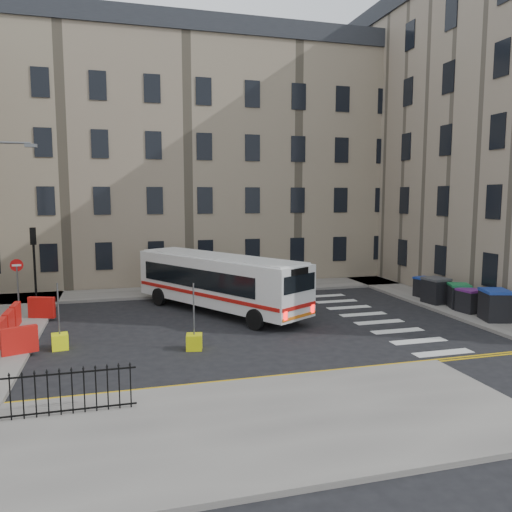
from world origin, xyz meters
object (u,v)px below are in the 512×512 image
wheelie_bin_a (495,305)px  wheelie_bin_b (469,300)px  wheelie_bin_e (424,287)px  bollard_chevron (194,342)px  wheelie_bin_c (459,296)px  wheelie_bin_d (436,290)px  bus (219,280)px  bollard_yellow (60,342)px

wheelie_bin_a → wheelie_bin_b: wheelie_bin_a is taller
wheelie_bin_e → bollard_chevron: bearing=-168.1°
wheelie_bin_b → wheelie_bin_c: bearing=73.1°
wheelie_bin_d → bus: bearing=164.7°
wheelie_bin_b → wheelie_bin_d: bearing=89.0°
wheelie_bin_b → bollard_yellow: bearing=173.1°
bus → bollard_chevron: bearing=-140.9°
wheelie_bin_d → wheelie_bin_e: wheelie_bin_d is taller
wheelie_bin_c → bollard_yellow: wheelie_bin_c is taller
bus → wheelie_bin_c: 12.40m
wheelie_bin_e → bollard_chevron: 15.26m
bollard_yellow → wheelie_bin_c: bearing=4.4°
wheelie_bin_b → wheelie_bin_e: wheelie_bin_b is taller
bus → wheelie_bin_a: (11.90, -5.64, -0.76)m
wheelie_bin_c → bollard_chevron: (-14.14, -2.89, -0.48)m
bus → wheelie_bin_e: 11.99m
bus → wheelie_bin_d: 11.71m
wheelie_bin_b → wheelie_bin_c: (0.14, 0.96, 0.04)m
bus → wheelie_bin_e: size_ratio=8.76×
wheelie_bin_b → bollard_chevron: (-14.00, -1.93, -0.44)m
bus → bollard_yellow: size_ratio=16.92×
bus → wheelie_bin_d: bearing=-38.9°
wheelie_bin_c → wheelie_bin_d: size_ratio=1.03×
bus → wheelie_bin_b: 12.53m
wheelie_bin_c → bollard_chevron: bearing=-146.7°
bus → wheelie_bin_a: bus is taller
bus → wheelie_bin_b: size_ratio=8.66×
bus → wheelie_bin_b: bus is taller
wheelie_bin_a → bollard_chevron: size_ratio=2.63×
wheelie_bin_a → wheelie_bin_d: wheelie_bin_a is taller
wheelie_bin_d → wheelie_bin_b: bearing=-90.0°
wheelie_bin_a → wheelie_bin_c: size_ratio=1.12×
wheelie_bin_e → bollard_chevron: size_ratio=1.93×
wheelie_bin_c → bollard_yellow: (-19.14, -1.46, -0.48)m
wheelie_bin_d → bollard_chevron: wheelie_bin_d is taller
wheelie_bin_a → bollard_chevron: 14.05m
wheelie_bin_a → bollard_chevron: bearing=-162.6°
wheelie_bin_b → bollard_yellow: 19.01m
wheelie_bin_b → bollard_yellow: size_ratio=1.95×
wheelie_bin_d → wheelie_bin_e: bearing=69.0°
wheelie_bin_c → wheelie_bin_e: size_ratio=1.22×
wheelie_bin_d → wheelie_bin_a: bearing=-92.5°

